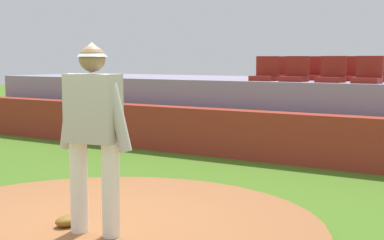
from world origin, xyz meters
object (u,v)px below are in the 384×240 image
at_px(stadium_chair_0, 265,73).
at_px(stadium_chair_2, 332,74).
at_px(stadium_chair_3, 368,75).
at_px(stadium_chair_6, 345,73).
at_px(stadium_chair_4, 282,72).
at_px(pitcher, 93,124).
at_px(stadium_chair_1, 295,73).
at_px(stadium_chair_7, 379,73).
at_px(fielding_glove, 69,221).
at_px(stadium_chair_5, 312,73).

height_order(stadium_chair_0, stadium_chair_2, same).
xyz_separation_m(stadium_chair_2, stadium_chair_3, (0.69, -0.03, 0.00)).
bearing_deg(stadium_chair_6, stadium_chair_4, -2.07).
xyz_separation_m(pitcher, stadium_chair_1, (-0.55, 6.51, 0.33)).
bearing_deg(stadium_chair_3, stadium_chair_4, -24.46).
bearing_deg(pitcher, stadium_chair_2, 80.24).
height_order(stadium_chair_0, stadium_chair_3, same).
bearing_deg(stadium_chair_2, stadium_chair_7, -127.62).
distance_m(fielding_glove, stadium_chair_5, 7.46).
height_order(stadium_chair_0, stadium_chair_4, same).
xyz_separation_m(stadium_chair_1, stadium_chair_7, (1.41, 0.88, 0.00)).
relative_size(fielding_glove, stadium_chair_6, 0.60).
bearing_deg(stadium_chair_0, stadium_chair_3, 178.56).
bearing_deg(stadium_chair_5, stadium_chair_7, 179.85).
bearing_deg(stadium_chair_3, pitcher, 82.33).
distance_m(pitcher, stadium_chair_2, 6.52).
bearing_deg(fielding_glove, stadium_chair_2, -174.83).
relative_size(stadium_chair_2, stadium_chair_6, 1.00).
xyz_separation_m(stadium_chair_1, stadium_chair_3, (1.43, -0.03, 0.00)).
bearing_deg(stadium_chair_5, stadium_chair_4, -3.24).
height_order(stadium_chair_3, stadium_chair_7, same).
xyz_separation_m(stadium_chair_0, stadium_chair_6, (1.38, 0.85, 0.00)).
distance_m(stadium_chair_1, stadium_chair_4, 1.14).
distance_m(stadium_chair_3, stadium_chair_6, 1.14).
relative_size(stadium_chair_2, stadium_chair_7, 1.00).
bearing_deg(stadium_chair_2, stadium_chair_0, -1.02).
xyz_separation_m(pitcher, stadium_chair_3, (0.87, 6.48, 0.33)).
bearing_deg(stadium_chair_1, stadium_chair_6, -129.58).
bearing_deg(stadium_chair_0, fielding_glove, 97.16).
bearing_deg(stadium_chair_3, fielding_glove, 78.82).
distance_m(stadium_chair_3, stadium_chair_5, 1.68).
xyz_separation_m(pitcher, stadium_chair_0, (-1.21, 6.53, 0.33)).
bearing_deg(stadium_chair_0, stadium_chair_2, 178.98).
distance_m(stadium_chair_2, stadium_chair_5, 1.14).
height_order(fielding_glove, stadium_chair_7, stadium_chair_7).
relative_size(pitcher, stadium_chair_4, 3.66).
distance_m(fielding_glove, stadium_chair_4, 7.55).
xyz_separation_m(pitcher, stadium_chair_7, (0.86, 7.39, 0.33)).
xyz_separation_m(stadium_chair_0, stadium_chair_1, (0.66, -0.02, 0.00)).
distance_m(pitcher, stadium_chair_3, 6.55).
distance_m(fielding_glove, stadium_chair_6, 7.47).
relative_size(stadium_chair_1, stadium_chair_6, 1.00).
relative_size(pitcher, stadium_chair_7, 3.66).
bearing_deg(stadium_chair_7, stadium_chair_1, 31.87).
bearing_deg(stadium_chair_3, stadium_chair_6, -51.94).
bearing_deg(stadium_chair_6, stadium_chair_7, -179.38).
bearing_deg(stadium_chair_2, stadium_chair_3, 177.71).
height_order(pitcher, stadium_chair_7, pitcher).
xyz_separation_m(fielding_glove, stadium_chair_2, (0.58, 6.46, 1.33)).
bearing_deg(stadium_chair_3, stadium_chair_5, -32.98).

